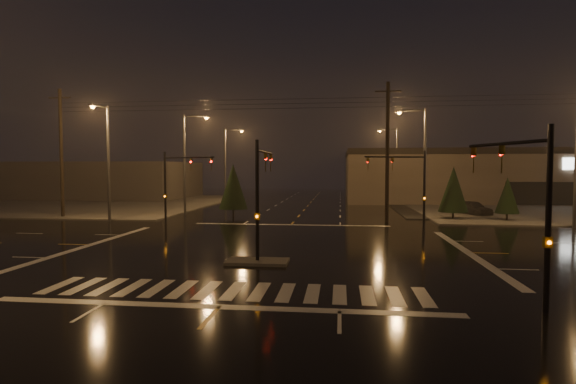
# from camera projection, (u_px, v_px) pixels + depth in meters

# --- Properties ---
(ground) EXTENTS (140.00, 140.00, 0.00)m
(ground) POSITION_uv_depth(u_px,v_px,m) (270.00, 249.00, 25.87)
(ground) COLOR black
(ground) RESTS_ON ground
(sidewalk_ne) EXTENTS (36.00, 36.00, 0.12)m
(sidewalk_ne) POSITION_uv_depth(u_px,v_px,m) (565.00, 208.00, 52.15)
(sidewalk_ne) COLOR #4B4843
(sidewalk_ne) RESTS_ON ground
(sidewalk_nw) EXTENTS (36.00, 36.00, 0.12)m
(sidewalk_nw) POSITION_uv_depth(u_px,v_px,m) (81.00, 203.00, 59.10)
(sidewalk_nw) COLOR #4B4843
(sidewalk_nw) RESTS_ON ground
(median_island) EXTENTS (3.00, 1.60, 0.15)m
(median_island) POSITION_uv_depth(u_px,v_px,m) (257.00, 262.00, 21.90)
(median_island) COLOR #4B4843
(median_island) RESTS_ON ground
(crosswalk) EXTENTS (15.00, 2.60, 0.01)m
(crosswalk) POSITION_uv_depth(u_px,v_px,m) (233.00, 291.00, 16.94)
(crosswalk) COLOR beige
(crosswalk) RESTS_ON ground
(stop_bar_near) EXTENTS (16.00, 0.50, 0.01)m
(stop_bar_near) POSITION_uv_depth(u_px,v_px,m) (219.00, 307.00, 14.96)
(stop_bar_near) COLOR beige
(stop_bar_near) RESTS_ON ground
(stop_bar_far) EXTENTS (16.00, 0.50, 0.01)m
(stop_bar_far) POSITION_uv_depth(u_px,v_px,m) (291.00, 225.00, 36.78)
(stop_bar_far) COLOR beige
(stop_bar_far) RESTS_ON ground
(retail_building) EXTENTS (60.20, 28.30, 7.20)m
(retail_building) POSITION_uv_depth(u_px,v_px,m) (548.00, 174.00, 67.22)
(retail_building) COLOR brown
(retail_building) RESTS_ON ground
(commercial_block) EXTENTS (30.00, 18.00, 5.60)m
(commercial_block) POSITION_uv_depth(u_px,v_px,m) (94.00, 180.00, 71.44)
(commercial_block) COLOR #433D3A
(commercial_block) RESTS_ON ground
(signal_mast_median) EXTENTS (0.25, 4.59, 6.00)m
(signal_mast_median) POSITION_uv_depth(u_px,v_px,m) (261.00, 186.00, 22.63)
(signal_mast_median) COLOR black
(signal_mast_median) RESTS_ON ground
(signal_mast_ne) EXTENTS (4.84, 1.86, 6.00)m
(signal_mast_ne) POSITION_uv_depth(u_px,v_px,m) (412.00, 179.00, 34.62)
(signal_mast_ne) COLOR black
(signal_mast_ne) RESTS_ON ground
(signal_mast_nw) EXTENTS (4.84, 1.86, 6.00)m
(signal_mast_nw) POSITION_uv_depth(u_px,v_px,m) (175.00, 179.00, 36.83)
(signal_mast_nw) COLOR black
(signal_mast_nw) RESTS_ON ground
(signal_mast_se) EXTENTS (1.55, 3.87, 6.00)m
(signal_mast_se) POSITION_uv_depth(u_px,v_px,m) (530.00, 196.00, 14.82)
(signal_mast_se) COLOR black
(signal_mast_se) RESTS_ON ground
(streetlight_1) EXTENTS (2.77, 0.32, 10.00)m
(streetlight_1) POSITION_uv_depth(u_px,v_px,m) (187.00, 157.00, 44.72)
(streetlight_1) COLOR #38383A
(streetlight_1) RESTS_ON ground
(streetlight_2) EXTENTS (2.77, 0.32, 10.00)m
(streetlight_2) POSITION_uv_depth(u_px,v_px,m) (227.00, 160.00, 60.59)
(streetlight_2) COLOR #38383A
(streetlight_2) RESTS_ON ground
(streetlight_3) EXTENTS (2.77, 0.32, 10.00)m
(streetlight_3) POSITION_uv_depth(u_px,v_px,m) (421.00, 155.00, 40.14)
(streetlight_3) COLOR #38383A
(streetlight_3) RESTS_ON ground
(streetlight_4) EXTENTS (2.77, 0.32, 10.00)m
(streetlight_4) POSITION_uv_depth(u_px,v_px,m) (395.00, 160.00, 59.98)
(streetlight_4) COLOR #38383A
(streetlight_4) RESTS_ON ground
(streetlight_5) EXTENTS (0.32, 2.77, 10.00)m
(streetlight_5) POSITION_uv_depth(u_px,v_px,m) (106.00, 155.00, 38.52)
(streetlight_5) COLOR #38383A
(streetlight_5) RESTS_ON ground
(utility_pole_0) EXTENTS (2.20, 0.32, 12.00)m
(utility_pole_0) POSITION_uv_depth(u_px,v_px,m) (61.00, 152.00, 41.99)
(utility_pole_0) COLOR black
(utility_pole_0) RESTS_ON ground
(utility_pole_1) EXTENTS (2.20, 0.32, 12.00)m
(utility_pole_1) POSITION_uv_depth(u_px,v_px,m) (387.00, 151.00, 38.51)
(utility_pole_1) COLOR black
(utility_pole_1) RESTS_ON ground
(conifer_0) EXTENTS (2.62, 2.62, 4.79)m
(conifer_0) POSITION_uv_depth(u_px,v_px,m) (453.00, 189.00, 40.52)
(conifer_0) COLOR black
(conifer_0) RESTS_ON ground
(conifer_1) EXTENTS (2.01, 2.01, 3.84)m
(conifer_1) POSITION_uv_depth(u_px,v_px,m) (507.00, 195.00, 39.23)
(conifer_1) COLOR black
(conifer_1) RESTS_ON ground
(conifer_3) EXTENTS (2.79, 2.79, 5.07)m
(conifer_3) POSITION_uv_depth(u_px,v_px,m) (233.00, 186.00, 43.46)
(conifer_3) COLOR black
(conifer_3) RESTS_ON ground
(car_parked) EXTENTS (3.31, 4.62, 1.46)m
(car_parked) POSITION_uv_depth(u_px,v_px,m) (473.00, 208.00, 44.34)
(car_parked) COLOR black
(car_parked) RESTS_ON ground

